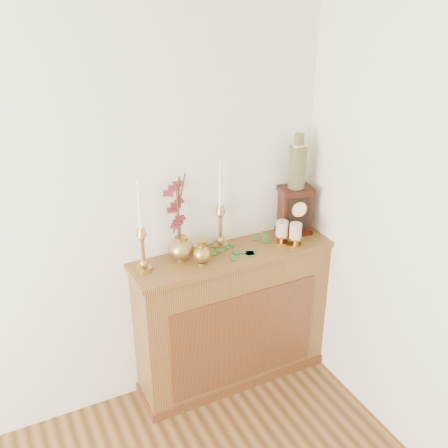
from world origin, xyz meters
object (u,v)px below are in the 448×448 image
candlestick_left (142,242)px  ceramic_vase (298,164)px  ginger_jar (177,219)px  mantel_clock (295,211)px  candlestick_center (220,219)px  bud_vase (202,253)px

candlestick_left → ceramic_vase: ceramic_vase is taller
ceramic_vase → candlestick_left: bearing=-178.3°
ginger_jar → mantel_clock: ginger_jar is taller
candlestick_center → bud_vase: (-0.19, -0.15, -0.10)m
ginger_jar → candlestick_left: bearing=-165.0°
mantel_clock → ceramic_vase: ceramic_vase is taller
candlestick_center → ginger_jar: (-0.27, -0.00, 0.06)m
candlestick_left → mantel_clock: 0.99m
candlestick_center → mantel_clock: size_ratio=1.80×
bud_vase → ginger_jar: (-0.08, 0.15, 0.16)m
candlestick_center → ginger_jar: bearing=-179.0°
candlestick_center → bud_vase: size_ratio=3.46×
candlestick_left → ceramic_vase: size_ratio=1.60×
candlestick_left → candlestick_center: bearing=7.5°
candlestick_center → ceramic_vase: size_ratio=1.65×
candlestick_left → ginger_jar: 0.24m
candlestick_center → ceramic_vase: 0.57m
candlestick_left → ceramic_vase: 1.03m
ginger_jar → mantel_clock: (0.76, -0.03, -0.09)m
candlestick_left → mantel_clock: bearing=1.6°
ginger_jar → ceramic_vase: bearing=-2.3°
ginger_jar → candlestick_center: bearing=1.0°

